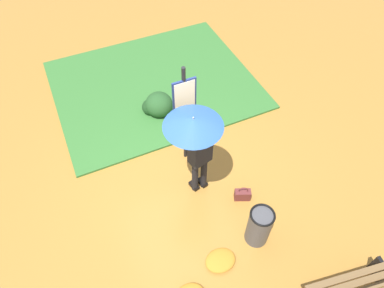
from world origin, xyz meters
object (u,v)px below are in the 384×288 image
object	(u,v)px
handbag	(242,195)
park_bench	(354,288)
trash_bin	(259,226)
info_sign_post	(184,106)
person_with_umbrella	(196,137)

from	to	relation	value
handbag	park_bench	size ratio (longest dim) A/B	0.26
handbag	park_bench	world-z (taller)	park_bench
trash_bin	park_bench	bearing A→B (deg)	118.20
info_sign_post	handbag	size ratio (longest dim) A/B	6.22
info_sign_post	trash_bin	xyz separation A→B (m)	(-0.40, 2.17, -1.03)
info_sign_post	handbag	bearing A→B (deg)	112.45
person_with_umbrella	info_sign_post	xyz separation A→B (m)	(-0.15, -0.81, -0.11)
info_sign_post	handbag	world-z (taller)	info_sign_post
trash_bin	info_sign_post	bearing A→B (deg)	-79.62
park_bench	trash_bin	size ratio (longest dim) A/B	1.68
info_sign_post	trash_bin	size ratio (longest dim) A/B	2.76
handbag	park_bench	xyz separation A→B (m)	(-0.60, 2.24, 0.28)
park_bench	trash_bin	bearing A→B (deg)	-61.80
info_sign_post	handbag	distance (m)	1.99
park_bench	trash_bin	distance (m)	1.64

